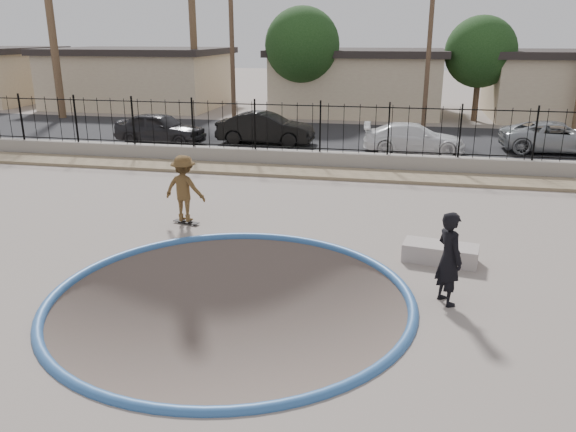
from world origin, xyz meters
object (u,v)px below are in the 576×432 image
(skater, at_px, (185,192))
(skateboard, at_px, (186,222))
(car_c, at_px, (414,138))
(car_d, at_px, (557,137))
(concrete_ledge, at_px, (440,253))
(videographer, at_px, (449,258))
(car_a, at_px, (160,128))
(car_b, at_px, (265,128))

(skater, distance_m, skateboard, 0.82)
(car_c, height_order, car_d, car_d)
(car_c, bearing_deg, car_d, -80.71)
(concrete_ledge, bearing_deg, skater, 168.63)
(skater, bearing_deg, car_d, -126.83)
(videographer, bearing_deg, car_a, 10.60)
(videographer, distance_m, concrete_ledge, 2.15)
(videographer, bearing_deg, car_c, -27.84)
(car_a, bearing_deg, car_d, -79.01)
(videographer, bearing_deg, car_d, -49.37)
(skater, distance_m, videographer, 7.29)
(car_a, xyz_separation_m, car_d, (17.17, 1.60, -0.07))
(skateboard, distance_m, car_b, 11.31)
(car_a, height_order, car_c, car_a)
(car_b, bearing_deg, car_d, -86.14)
(car_c, bearing_deg, car_b, 81.70)
(car_a, xyz_separation_m, car_c, (11.25, 0.29, -0.10))
(car_c, bearing_deg, skateboard, 147.69)
(concrete_ledge, xyz_separation_m, car_a, (-11.78, 11.70, 0.54))
(skateboard, bearing_deg, car_d, 59.85)
(skater, height_order, car_c, skater)
(skateboard, relative_size, car_c, 0.18)
(skater, relative_size, concrete_ledge, 1.09)
(concrete_ledge, relative_size, car_a, 0.39)
(skater, bearing_deg, car_b, -79.06)
(car_a, bearing_deg, skateboard, -147.32)
(car_a, distance_m, car_d, 17.25)
(skateboard, relative_size, concrete_ledge, 0.47)
(skateboard, xyz_separation_m, videographer, (6.48, -3.34, 0.84))
(skater, relative_size, car_a, 0.42)
(skateboard, height_order, car_d, car_d)
(car_d, bearing_deg, videographer, 158.25)
(skateboard, distance_m, car_a, 11.69)
(videographer, distance_m, car_b, 16.24)
(concrete_ledge, relative_size, car_b, 0.37)
(skater, distance_m, car_d, 16.88)
(skateboard, distance_m, concrete_ledge, 6.61)
(skateboard, xyz_separation_m, car_d, (11.87, 12.00, 0.62))
(car_a, xyz_separation_m, car_b, (4.69, 0.87, 0.01))
(concrete_ledge, distance_m, car_b, 14.44)
(skateboard, relative_size, car_d, 0.17)
(skater, xyz_separation_m, skateboard, (-0.00, 0.00, -0.82))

